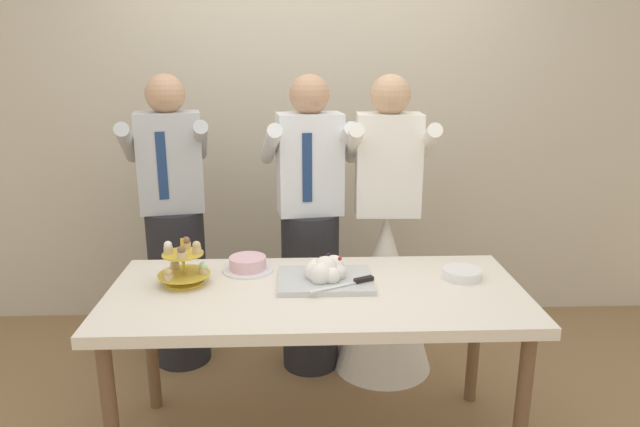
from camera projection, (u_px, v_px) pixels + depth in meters
name	position (u px, v px, depth m)	size (l,w,h in m)	color
rear_wall	(309.00, 103.00, 3.70)	(5.20, 0.10, 2.90)	beige
dessert_table	(316.00, 305.00, 2.50)	(1.80, 0.80, 0.78)	silver
cupcake_stand	(184.00, 266.00, 2.52)	(0.23, 0.23, 0.21)	gold
main_cake_tray	(325.00, 274.00, 2.54)	(0.42, 0.33, 0.13)	silver
plate_stack	(462.00, 274.00, 2.60)	(0.18, 0.18, 0.04)	white
round_cake	(248.00, 264.00, 2.69)	(0.24, 0.24, 0.07)	white
person_groom	(310.00, 243.00, 3.17)	(0.52, 0.55, 1.66)	#232328
person_bride	(385.00, 272.00, 3.20)	(0.56, 0.56, 1.66)	white
person_guest	(176.00, 240.00, 3.22)	(0.54, 0.56, 1.66)	#232328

